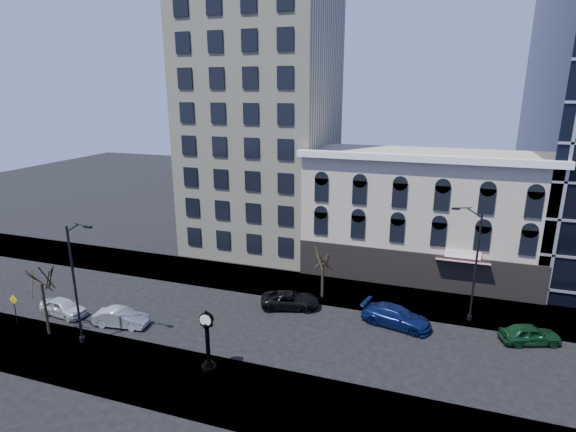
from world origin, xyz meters
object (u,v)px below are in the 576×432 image
(car_near_a, at_px, (63,307))
(car_near_b, at_px, (121,318))
(street_clock, at_px, (208,343))
(warning_sign, at_px, (14,304))
(street_lamp_near, at_px, (78,252))

(car_near_a, bearing_deg, car_near_b, -82.87)
(car_near_b, bearing_deg, street_clock, -115.81)
(street_clock, relative_size, warning_sign, 1.72)
(street_lamp_near, xyz_separation_m, car_near_a, (-5.26, 2.99, -6.50))
(street_lamp_near, relative_size, warning_sign, 3.78)
(warning_sign, bearing_deg, street_lamp_near, -0.21)
(warning_sign, xyz_separation_m, car_near_b, (7.85, 2.54, -1.13))
(street_lamp_near, relative_size, car_near_b, 2.20)
(car_near_a, bearing_deg, warning_sign, 144.59)
(street_clock, height_order, street_lamp_near, street_lamp_near)
(warning_sign, xyz_separation_m, car_near_a, (2.21, 2.47, -1.12))
(street_lamp_near, height_order, warning_sign, street_lamp_near)
(street_lamp_near, xyz_separation_m, car_near_b, (0.38, 3.06, -6.51))
(car_near_b, bearing_deg, street_lamp_near, 165.26)
(street_clock, distance_m, warning_sign, 17.17)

